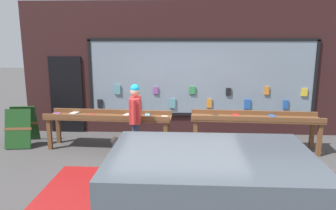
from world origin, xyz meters
TOP-DOWN VIEW (x-y plane):
  - ground_plane at (0.00, 0.00)m, footprint 40.00×40.00m
  - shopfront_facade at (-0.00, 2.39)m, footprint 8.62×0.29m
  - display_table_left at (-1.72, 1.02)m, footprint 2.98×0.79m
  - display_table_right at (1.72, 1.02)m, footprint 2.98×0.80m
  - person_browsing at (-1.00, 0.51)m, footprint 0.23×0.65m
  - small_dog at (-1.38, 0.29)m, footprint 0.39×0.59m
  - sandwich_board_sign at (-3.91, 1.14)m, footprint 0.70×0.85m
  - parked_car at (0.37, -3.05)m, footprint 3.97×1.96m

SIDE VIEW (x-z plane):
  - ground_plane at x=0.00m, z-range 0.00..0.00m
  - small_dog at x=-1.38m, z-range 0.08..0.52m
  - sandwich_board_sign at x=-3.91m, z-range 0.01..0.94m
  - display_table_left at x=-1.72m, z-range 0.27..1.15m
  - display_table_right at x=1.72m, z-range 0.28..1.16m
  - parked_car at x=0.37m, z-range 0.04..1.45m
  - person_browsing at x=-1.00m, z-range 0.13..1.76m
  - shopfront_facade at x=0.00m, z-range -0.02..3.52m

